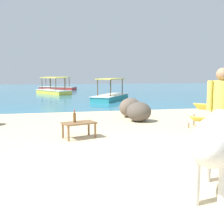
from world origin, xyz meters
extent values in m
cube|color=#CCB78E|center=(0.00, 0.00, 0.02)|extent=(18.00, 14.00, 0.04)
cube|color=teal|center=(0.00, 22.00, 0.00)|extent=(60.00, 36.00, 0.03)
cylinder|color=silver|center=(0.72, -0.76, 0.31)|extent=(0.11, 0.11, 0.54)
cylinder|color=silver|center=(0.19, -1.38, 0.31)|extent=(0.11, 0.11, 0.54)
cylinder|color=silver|center=(0.42, -1.58, 0.31)|extent=(0.11, 0.11, 0.54)
ellipsoid|color=silver|center=(0.57, -1.17, 0.75)|extent=(1.38, 1.49, 0.59)
cone|color=silver|center=(1.06, -0.38, 0.96)|extent=(0.14, 0.14, 0.10)
ellipsoid|color=silver|center=(0.74, -0.98, 1.00)|extent=(0.36, 0.36, 0.20)
cube|color=brown|center=(-0.78, 2.33, 0.41)|extent=(0.86, 0.66, 0.04)
cylinder|color=brown|center=(-0.51, 2.61, 0.21)|extent=(0.05, 0.05, 0.35)
cylinder|color=brown|center=(-0.40, 2.27, 0.21)|extent=(0.05, 0.05, 0.35)
cylinder|color=brown|center=(-1.16, 2.40, 0.21)|extent=(0.05, 0.05, 0.35)
cylinder|color=brown|center=(-1.05, 2.06, 0.21)|extent=(0.05, 0.05, 0.35)
cylinder|color=brown|center=(-0.88, 2.34, 0.53)|extent=(0.07, 0.07, 0.22)
cylinder|color=brown|center=(-0.88, 2.34, 0.67)|extent=(0.03, 0.03, 0.06)
cylinder|color=red|center=(-0.88, 2.34, 0.71)|extent=(0.03, 0.03, 0.02)
cylinder|color=brown|center=(2.74, 2.57, 0.11)|extent=(0.04, 0.04, 0.14)
cylinder|color=brown|center=(2.39, 2.96, 0.11)|extent=(0.04, 0.04, 0.14)
cylinder|color=brown|center=(3.05, 2.84, 0.21)|extent=(0.04, 0.04, 0.34)
cylinder|color=brown|center=(2.70, 3.23, 0.21)|extent=(0.04, 0.04, 0.34)
cube|color=#EFD14C|center=(2.72, 2.90, 0.28)|extent=(0.67, 0.68, 0.21)
cube|color=#EFD14C|center=(2.96, 3.11, 0.61)|extent=(0.69, 0.70, 0.23)
cylinder|color=#CC3D47|center=(1.41, 0.16, 0.45)|extent=(0.14, 0.14, 0.82)
cylinder|color=#CC3D47|center=(1.59, 0.13, 0.45)|extent=(0.14, 0.14, 0.82)
cylinder|color=#DBC64C|center=(1.50, 0.15, 1.15)|extent=(0.32, 0.32, 0.58)
cylinder|color=#DBC64C|center=(1.29, 0.18, 1.18)|extent=(0.09, 0.09, 0.52)
sphere|color=#997051|center=(1.50, 0.15, 1.55)|extent=(0.22, 0.22, 0.22)
ellipsoid|color=#6B5B4C|center=(1.33, 5.27, 0.38)|extent=(1.06, 0.98, 0.68)
ellipsoid|color=brown|center=(1.34, 4.27, 0.36)|extent=(1.04, 1.05, 0.63)
cube|color=gold|center=(-1.20, 18.15, 0.16)|extent=(2.70, 3.68, 0.28)
cube|color=white|center=(-1.20, 18.15, 0.32)|extent=(2.79, 3.77, 0.04)
cylinder|color=brown|center=(-2.06, 18.91, 0.77)|extent=(0.06, 0.06, 0.95)
cylinder|color=brown|center=(-1.39, 19.28, 0.77)|extent=(0.06, 0.06, 0.95)
cylinder|color=brown|center=(-1.02, 17.01, 0.77)|extent=(0.06, 0.06, 0.95)
cylinder|color=brown|center=(-0.34, 17.39, 0.77)|extent=(0.06, 0.06, 0.95)
cube|color=#EFD14C|center=(-1.20, 18.15, 1.28)|extent=(2.04, 2.66, 0.06)
cube|color=teal|center=(2.07, 12.01, 0.16)|extent=(2.85, 3.63, 0.28)
cube|color=white|center=(2.07, 12.01, 0.32)|extent=(2.93, 3.72, 0.04)
cylinder|color=brown|center=(2.32, 13.13, 0.77)|extent=(0.06, 0.06, 0.95)
cylinder|color=brown|center=(2.97, 12.72, 0.77)|extent=(0.06, 0.06, 0.95)
cylinder|color=brown|center=(1.17, 11.30, 0.77)|extent=(0.06, 0.06, 0.95)
cylinder|color=brown|center=(1.83, 10.89, 0.77)|extent=(0.06, 0.06, 0.95)
cube|color=#EFD14C|center=(2.07, 12.01, 1.28)|extent=(2.13, 2.63, 0.06)
cube|color=#C63833|center=(-0.71, 23.90, 0.16)|extent=(3.67, 2.74, 0.28)
cube|color=white|center=(-0.71, 23.90, 0.32)|extent=(3.76, 2.83, 0.04)
cylinder|color=brown|center=(-1.84, 24.10, 0.77)|extent=(0.06, 0.06, 0.95)
cylinder|color=brown|center=(-1.45, 24.77, 0.77)|extent=(0.06, 0.06, 0.95)
cylinder|color=brown|center=(0.04, 23.03, 0.77)|extent=(0.06, 0.06, 0.95)
cylinder|color=brown|center=(0.42, 23.70, 0.77)|extent=(0.06, 0.06, 0.95)
cube|color=#EFD14C|center=(-0.71, 23.90, 1.28)|extent=(2.65, 2.06, 0.06)
camera|label=1|loc=(-1.42, -4.19, 1.55)|focal=44.75mm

